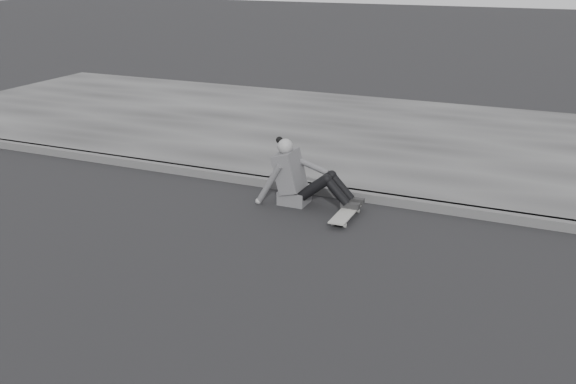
% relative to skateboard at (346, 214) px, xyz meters
% --- Properties ---
extents(ground, '(80.00, 80.00, 0.00)m').
position_rel_skateboard_xyz_m(ground, '(2.21, -1.87, -0.07)').
color(ground, black).
rests_on(ground, ground).
extents(curb, '(24.00, 0.16, 0.12)m').
position_rel_skateboard_xyz_m(curb, '(2.21, 0.71, -0.01)').
color(curb, '#484848').
rests_on(curb, ground).
extents(sidewalk, '(24.00, 6.00, 0.12)m').
position_rel_skateboard_xyz_m(sidewalk, '(2.21, 3.73, -0.01)').
color(sidewalk, '#3D3D3D').
rests_on(sidewalk, ground).
extents(skateboard, '(0.20, 0.78, 0.09)m').
position_rel_skateboard_xyz_m(skateboard, '(0.00, 0.00, 0.00)').
color(skateboard, gray).
rests_on(skateboard, ground).
extents(seated_woman, '(1.38, 0.46, 0.88)m').
position_rel_skateboard_xyz_m(seated_woman, '(-0.73, 0.25, 0.29)').
color(seated_woman, '#4A4A4D').
rests_on(seated_woman, ground).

